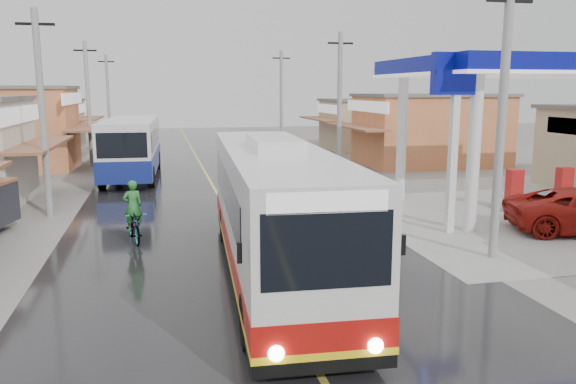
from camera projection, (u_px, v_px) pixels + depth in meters
name	position (u px, v px, depth m)	size (l,w,h in m)	color
ground	(263.00, 275.00, 15.31)	(120.00, 120.00, 0.00)	slate
road	(212.00, 185.00, 29.69)	(12.00, 90.00, 0.02)	black
centre_line	(212.00, 184.00, 29.69)	(0.15, 90.00, 0.01)	#D8CC4C
shopfronts_right	(498.00, 184.00, 30.10)	(11.00, 44.00, 4.80)	beige
utility_poles_left	(75.00, 187.00, 29.12)	(1.60, 50.00, 8.00)	gray
utility_poles_right	(338.00, 180.00, 31.22)	(1.60, 36.00, 8.00)	gray
coach_bus	(274.00, 211.00, 14.90)	(3.33, 12.15, 3.75)	silver
second_bus	(132.00, 147.00, 31.61)	(3.12, 10.12, 3.32)	silver
cyclist	(134.00, 221.00, 18.54)	(1.05, 2.03, 2.09)	black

